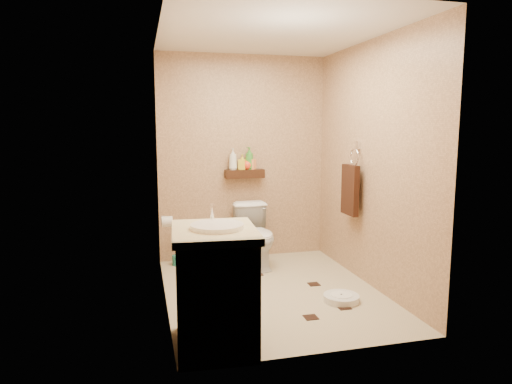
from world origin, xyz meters
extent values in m
plane|color=#C1A98D|center=(0.00, 0.00, 0.00)|extent=(2.50, 2.50, 0.00)
cube|color=tan|center=(0.00, 1.25, 1.20)|extent=(2.00, 0.04, 2.40)
cube|color=tan|center=(0.00, -1.25, 1.20)|extent=(2.00, 0.04, 2.40)
cube|color=tan|center=(-1.00, 0.00, 1.20)|extent=(0.04, 2.50, 2.40)
cube|color=tan|center=(1.00, 0.00, 1.20)|extent=(0.04, 2.50, 2.40)
cube|color=silver|center=(0.00, 0.00, 2.40)|extent=(2.00, 2.50, 0.02)
cube|color=#361E0E|center=(0.00, 1.17, 1.02)|extent=(0.46, 0.14, 0.10)
cube|color=black|center=(-0.28, -0.27, 0.00)|extent=(0.11, 0.11, 0.01)
cube|color=black|center=(0.46, 0.08, 0.00)|extent=(0.11, 0.11, 0.01)
cube|color=black|center=(0.14, -0.67, 0.00)|extent=(0.11, 0.11, 0.01)
cube|color=black|center=(-0.62, 0.49, 0.00)|extent=(0.11, 0.11, 0.01)
cube|color=black|center=(0.50, -0.54, 0.00)|extent=(0.11, 0.11, 0.01)
cube|color=black|center=(-0.01, 0.52, 0.00)|extent=(0.11, 0.11, 0.01)
imported|color=white|center=(0.06, 0.83, 0.35)|extent=(0.42, 0.70, 0.70)
cube|color=brown|center=(-0.70, -0.95, 0.41)|extent=(0.59, 0.70, 0.81)
cube|color=#FCF2B6|center=(-0.70, -0.95, 0.84)|extent=(0.63, 0.75, 0.05)
cylinder|color=white|center=(-0.68, -0.95, 0.87)|extent=(0.37, 0.37, 0.05)
cylinder|color=silver|center=(-0.68, -0.72, 0.94)|extent=(0.03, 0.03, 0.12)
cylinder|color=silver|center=(0.54, -0.40, 0.03)|extent=(0.34, 0.34, 0.06)
cylinder|color=white|center=(0.54, -0.40, 0.06)|extent=(0.19, 0.19, 0.01)
cylinder|color=#19655F|center=(-0.82, 1.07, 0.06)|extent=(0.11, 0.11, 0.12)
cylinder|color=silver|center=(-0.82, 1.07, 0.27)|extent=(0.02, 0.02, 0.33)
sphere|color=silver|center=(-0.82, 1.07, 0.42)|extent=(0.08, 0.08, 0.08)
cube|color=silver|center=(0.98, 0.25, 1.38)|extent=(0.03, 0.06, 0.08)
torus|color=silver|center=(0.95, 0.25, 1.26)|extent=(0.02, 0.19, 0.19)
cube|color=black|center=(0.91, 0.25, 0.92)|extent=(0.06, 0.30, 0.52)
cylinder|color=silver|center=(-0.94, 0.65, 0.60)|extent=(0.11, 0.11, 0.11)
cylinder|color=silver|center=(-0.98, 0.65, 0.66)|extent=(0.04, 0.02, 0.02)
imported|color=silver|center=(-0.14, 1.17, 1.20)|extent=(0.10, 0.10, 0.25)
imported|color=yellow|center=(-0.03, 1.17, 1.16)|extent=(0.11, 0.11, 0.18)
imported|color=#F23F1C|center=(0.03, 1.17, 1.15)|extent=(0.12, 0.12, 0.15)
imported|color=#38872D|center=(0.06, 1.17, 1.20)|extent=(0.14, 0.14, 0.26)
imported|color=#F68E52|center=(0.09, 1.17, 1.16)|extent=(0.11, 0.11, 0.18)
camera|label=1|loc=(-1.18, -4.04, 1.57)|focal=32.00mm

